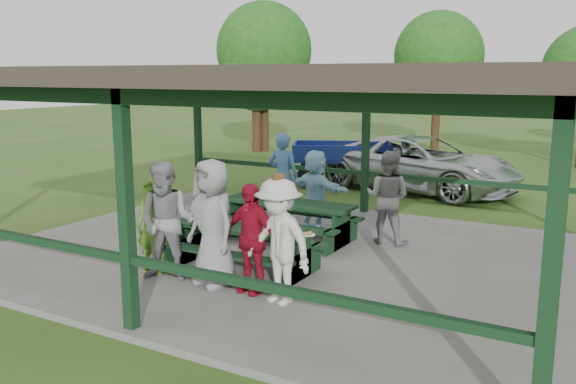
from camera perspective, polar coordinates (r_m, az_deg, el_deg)
The scene contains 19 objects.
ground at distance 11.03m, azimuth -0.52°, elevation -6.15°, with size 90.00×90.00×0.00m, color #315119.
concrete_slab at distance 11.01m, azimuth -0.52°, elevation -5.90°, with size 10.00×8.00×0.10m, color slate.
pavilion_structure at distance 10.54m, azimuth -0.55°, elevation 10.55°, with size 10.60×8.60×3.24m.
picnic_table_near at distance 9.92m, azimuth -4.29°, elevation -4.72°, with size 2.45×1.39×0.75m.
picnic_table_far at distance 11.71m, azimuth -0.03°, elevation -2.20°, with size 2.62×1.39×0.75m.
table_setting at distance 9.81m, azimuth -3.83°, elevation -3.00°, with size 2.38×0.45×0.10m.
contestant_green at distance 9.94m, azimuth -12.59°, elevation -3.18°, with size 0.55×0.36×1.52m, color #528825.
contestant_grey_left at distance 9.51m, azimuth -11.26°, elevation -2.75°, with size 0.90×0.70×1.85m, color gray.
contestant_grey_mid at distance 9.18m, azimuth -7.10°, elevation -2.88°, with size 0.94×0.61×1.93m, color gray.
contestant_red at distance 8.86m, azimuth -3.51°, elevation -4.34°, with size 0.95×0.40×1.62m, color #A30F25.
contestant_white_fedora at distance 8.41m, azimuth -0.88°, elevation -4.62°, with size 1.27×0.92×1.82m.
spectator_lblue at distance 12.42m, azimuth 2.60°, elevation 0.19°, with size 1.53×0.49×1.65m, color #9BD6EF.
spectator_blue at distance 13.37m, azimuth -0.45°, elevation 1.53°, with size 0.69×0.46×1.90m, color #406DA6.
spectator_grey at distance 11.55m, azimuth 9.31°, elevation -0.49°, with size 0.85×0.67×1.76m, color gray.
pickup_truck at distance 17.46m, azimuth 12.32°, elevation 2.57°, with size 2.54×5.51×1.53m, color silver.
farm_trailer at distance 18.07m, azimuth 5.09°, elevation 2.75°, with size 3.78×2.61×1.35m.
tree_far_left at distance 26.01m, azimuth -2.26°, elevation 13.10°, with size 3.97×3.97×6.21m.
tree_left at distance 27.21m, azimuth 13.91°, elevation 12.24°, with size 3.76×3.76×5.88m.
tree_edge_left at distance 25.70m, azimuth -3.00°, elevation 10.93°, with size 3.05×3.05×4.77m.
Camera 1 is at (5.28, -9.12, 3.26)m, focal length 38.00 mm.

